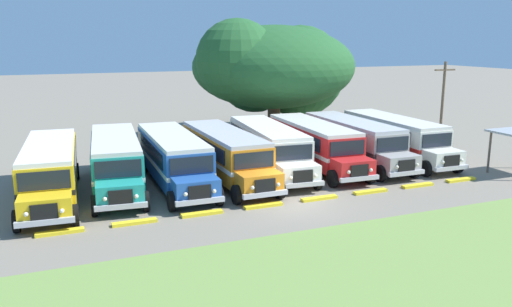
{
  "coord_description": "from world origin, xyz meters",
  "views": [
    {
      "loc": [
        -11.12,
        -22.29,
        8.14
      ],
      "look_at": [
        0.0,
        4.83,
        1.6
      ],
      "focal_mm": 36.0,
      "sensor_mm": 36.0,
      "label": 1
    }
  ],
  "objects_px": {
    "parked_bus_slot_0": "(50,168)",
    "parked_bus_slot_3": "(226,152)",
    "parked_bus_slot_5": "(314,142)",
    "broad_shade_tree": "(273,68)",
    "parked_bus_slot_4": "(269,146)",
    "parked_bus_slot_1": "(116,159)",
    "parked_bus_slot_2": "(173,156)",
    "parked_bus_slot_7": "(395,136)",
    "utility_pole": "(442,104)",
    "parked_bus_slot_6": "(354,139)"
  },
  "relations": [
    {
      "from": "parked_bus_slot_3",
      "to": "parked_bus_slot_0",
      "type": "bearing_deg",
      "value": -90.07
    },
    {
      "from": "parked_bus_slot_5",
      "to": "parked_bus_slot_7",
      "type": "distance_m",
      "value": 6.29
    },
    {
      "from": "parked_bus_slot_0",
      "to": "broad_shade_tree",
      "type": "xyz_separation_m",
      "value": [
        18.3,
        12.62,
        4.11
      ]
    },
    {
      "from": "parked_bus_slot_5",
      "to": "parked_bus_slot_7",
      "type": "relative_size",
      "value": 1.0
    },
    {
      "from": "parked_bus_slot_2",
      "to": "parked_bus_slot_5",
      "type": "bearing_deg",
      "value": 94.67
    },
    {
      "from": "parked_bus_slot_0",
      "to": "parked_bus_slot_4",
      "type": "xyz_separation_m",
      "value": [
        12.85,
        0.95,
        0.0
      ]
    },
    {
      "from": "parked_bus_slot_0",
      "to": "parked_bus_slot_6",
      "type": "distance_m",
      "value": 19.06
    },
    {
      "from": "broad_shade_tree",
      "to": "parked_bus_slot_2",
      "type": "bearing_deg",
      "value": -133.51
    },
    {
      "from": "parked_bus_slot_1",
      "to": "parked_bus_slot_5",
      "type": "height_order",
      "value": "same"
    },
    {
      "from": "parked_bus_slot_0",
      "to": "parked_bus_slot_5",
      "type": "xyz_separation_m",
      "value": [
        16.04,
        0.86,
        0.0
      ]
    },
    {
      "from": "broad_shade_tree",
      "to": "utility_pole",
      "type": "height_order",
      "value": "broad_shade_tree"
    },
    {
      "from": "parked_bus_slot_5",
      "to": "parked_bus_slot_1",
      "type": "bearing_deg",
      "value": -87.34
    },
    {
      "from": "parked_bus_slot_0",
      "to": "parked_bus_slot_1",
      "type": "distance_m",
      "value": 3.55
    },
    {
      "from": "parked_bus_slot_6",
      "to": "broad_shade_tree",
      "type": "relative_size",
      "value": 0.77
    },
    {
      "from": "parked_bus_slot_0",
      "to": "broad_shade_tree",
      "type": "relative_size",
      "value": 0.77
    },
    {
      "from": "broad_shade_tree",
      "to": "parked_bus_slot_6",
      "type": "bearing_deg",
      "value": -86.42
    },
    {
      "from": "parked_bus_slot_0",
      "to": "parked_bus_slot_3",
      "type": "height_order",
      "value": "same"
    },
    {
      "from": "parked_bus_slot_5",
      "to": "parked_bus_slot_2",
      "type": "bearing_deg",
      "value": -83.7
    },
    {
      "from": "parked_bus_slot_2",
      "to": "broad_shade_tree",
      "type": "bearing_deg",
      "value": 137.63
    },
    {
      "from": "parked_bus_slot_1",
      "to": "parked_bus_slot_6",
      "type": "distance_m",
      "value": 15.6
    },
    {
      "from": "parked_bus_slot_6",
      "to": "parked_bus_slot_1",
      "type": "bearing_deg",
      "value": -89.03
    },
    {
      "from": "parked_bus_slot_0",
      "to": "parked_bus_slot_1",
      "type": "height_order",
      "value": "same"
    },
    {
      "from": "utility_pole",
      "to": "parked_bus_slot_3",
      "type": "bearing_deg",
      "value": -175.67
    },
    {
      "from": "parked_bus_slot_4",
      "to": "broad_shade_tree",
      "type": "distance_m",
      "value": 13.52
    },
    {
      "from": "parked_bus_slot_0",
      "to": "parked_bus_slot_4",
      "type": "distance_m",
      "value": 12.88
    },
    {
      "from": "parked_bus_slot_0",
      "to": "parked_bus_slot_2",
      "type": "xyz_separation_m",
      "value": [
        6.59,
        0.27,
        0.0
      ]
    },
    {
      "from": "parked_bus_slot_3",
      "to": "broad_shade_tree",
      "type": "height_order",
      "value": "broad_shade_tree"
    },
    {
      "from": "parked_bus_slot_0",
      "to": "broad_shade_tree",
      "type": "distance_m",
      "value": 22.61
    },
    {
      "from": "parked_bus_slot_2",
      "to": "parked_bus_slot_4",
      "type": "height_order",
      "value": "same"
    },
    {
      "from": "parked_bus_slot_5",
      "to": "parked_bus_slot_6",
      "type": "height_order",
      "value": "same"
    },
    {
      "from": "parked_bus_slot_0",
      "to": "parked_bus_slot_5",
      "type": "height_order",
      "value": "same"
    },
    {
      "from": "parked_bus_slot_3",
      "to": "broad_shade_tree",
      "type": "xyz_separation_m",
      "value": [
        8.61,
        12.49,
        4.11
      ]
    },
    {
      "from": "parked_bus_slot_2",
      "to": "parked_bus_slot_6",
      "type": "distance_m",
      "value": 12.47
    },
    {
      "from": "parked_bus_slot_2",
      "to": "parked_bus_slot_5",
      "type": "height_order",
      "value": "same"
    },
    {
      "from": "parked_bus_slot_2",
      "to": "parked_bus_slot_6",
      "type": "bearing_deg",
      "value": 93.7
    },
    {
      "from": "parked_bus_slot_3",
      "to": "parked_bus_slot_4",
      "type": "distance_m",
      "value": 3.26
    },
    {
      "from": "parked_bus_slot_1",
      "to": "broad_shade_tree",
      "type": "distance_m",
      "value": 19.38
    },
    {
      "from": "parked_bus_slot_3",
      "to": "parked_bus_slot_4",
      "type": "xyz_separation_m",
      "value": [
        3.15,
        0.83,
        0.0
      ]
    },
    {
      "from": "parked_bus_slot_5",
      "to": "utility_pole",
      "type": "height_order",
      "value": "utility_pole"
    },
    {
      "from": "parked_bus_slot_0",
      "to": "parked_bus_slot_3",
      "type": "xyz_separation_m",
      "value": [
        9.7,
        0.13,
        0.0
      ]
    },
    {
      "from": "parked_bus_slot_0",
      "to": "parked_bus_slot_3",
      "type": "relative_size",
      "value": 1.01
    },
    {
      "from": "parked_bus_slot_0",
      "to": "broad_shade_tree",
      "type": "height_order",
      "value": "broad_shade_tree"
    },
    {
      "from": "parked_bus_slot_0",
      "to": "parked_bus_slot_5",
      "type": "bearing_deg",
      "value": 96.77
    },
    {
      "from": "parked_bus_slot_5",
      "to": "broad_shade_tree",
      "type": "height_order",
      "value": "broad_shade_tree"
    },
    {
      "from": "parked_bus_slot_3",
      "to": "parked_bus_slot_6",
      "type": "bearing_deg",
      "value": 93.5
    },
    {
      "from": "parked_bus_slot_1",
      "to": "utility_pole",
      "type": "distance_m",
      "value": 23.59
    },
    {
      "from": "parked_bus_slot_4",
      "to": "utility_pole",
      "type": "xyz_separation_m",
      "value": [
        14.1,
        0.48,
        1.95
      ]
    },
    {
      "from": "parked_bus_slot_6",
      "to": "parked_bus_slot_7",
      "type": "relative_size",
      "value": 1.0
    },
    {
      "from": "parked_bus_slot_4",
      "to": "parked_bus_slot_6",
      "type": "bearing_deg",
      "value": 94.1
    },
    {
      "from": "parked_bus_slot_6",
      "to": "utility_pole",
      "type": "distance_m",
      "value": 8.16
    }
  ]
}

